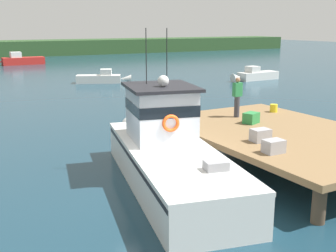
{
  "coord_description": "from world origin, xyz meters",
  "views": [
    {
      "loc": [
        -5.98,
        -10.96,
        4.89
      ],
      "look_at": [
        1.2,
        1.9,
        1.4
      ],
      "focal_mm": 45.69,
      "sensor_mm": 36.0,
      "label": 1
    }
  ],
  "objects": [
    {
      "name": "crate_single_by_cleat",
      "position": [
        2.66,
        -1.89,
        1.4
      ],
      "size": [
        0.61,
        0.46,
        0.4
      ],
      "primitive_type": "cube",
      "rotation": [
        0.0,
        0.0,
        -0.03
      ],
      "color": "#9E9EA3",
      "rests_on": "dock"
    },
    {
      "name": "moored_boat_near_channel",
      "position": [
        19.83,
        19.02,
        0.44
      ],
      "size": [
        5.03,
        1.43,
        1.27
      ],
      "color": "silver",
      "rests_on": "ground"
    },
    {
      "name": "crate_single_far",
      "position": [
        3.17,
        -0.73,
        1.41
      ],
      "size": [
        0.62,
        0.47,
        0.42
      ],
      "primitive_type": "cube",
      "rotation": [
        0.0,
        0.0,
        -0.06
      ],
      "color": "#9E9EA3",
      "rests_on": "dock"
    },
    {
      "name": "moored_boat_far_left",
      "position": [
        4.09,
        45.31,
        0.55
      ],
      "size": [
        6.32,
        1.61,
        1.61
      ],
      "color": "red",
      "rests_on": "ground"
    },
    {
      "name": "deckhand_by_the_boat",
      "position": [
        4.86,
        2.67,
        2.06
      ],
      "size": [
        0.36,
        0.22,
        1.63
      ],
      "color": "#383842",
      "rests_on": "dock"
    },
    {
      "name": "main_fishing_boat",
      "position": [
        0.33,
        0.45,
        1.01
      ],
      "size": [
        4.26,
        9.96,
        4.8
      ],
      "color": "white",
      "rests_on": "ground"
    },
    {
      "name": "moored_boat_mid_harbor",
      "position": [
        7.01,
        23.91,
        0.41
      ],
      "size": [
        4.67,
        2.76,
        1.19
      ],
      "color": "silver",
      "rests_on": "ground"
    },
    {
      "name": "bait_bucket",
      "position": [
        6.91,
        2.71,
        1.37
      ],
      "size": [
        0.32,
        0.32,
        0.34
      ],
      "primitive_type": "cylinder",
      "color": "yellow",
      "rests_on": "dock"
    },
    {
      "name": "dock",
      "position": [
        4.8,
        0.0,
        1.07
      ],
      "size": [
        6.0,
        9.0,
        1.2
      ],
      "color": "#4C3D2D",
      "rests_on": "ground"
    },
    {
      "name": "crate_stack_near_edge",
      "position": [
        4.63,
        1.48,
        1.41
      ],
      "size": [
        0.72,
        0.62,
        0.42
      ],
      "primitive_type": "cube",
      "rotation": [
        0.0,
        0.0,
        0.36
      ],
      "color": "#2D8442",
      "rests_on": "dock"
    },
    {
      "name": "ground_plane",
      "position": [
        0.0,
        0.0,
        0.0
      ],
      "size": [
        200.0,
        200.0,
        0.0
      ],
      "primitive_type": "plane",
      "color": "#193847"
    }
  ]
}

